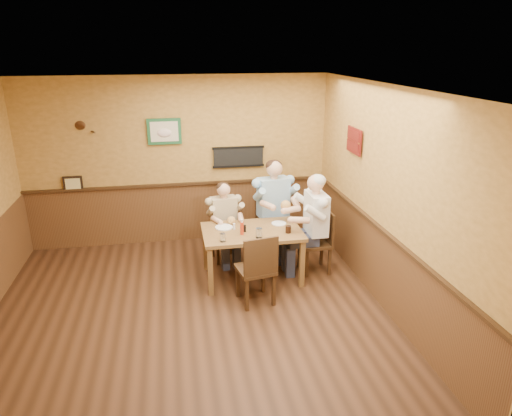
{
  "coord_description": "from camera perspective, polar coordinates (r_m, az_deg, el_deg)",
  "views": [
    {
      "loc": [
        -0.09,
        -5.01,
        3.23
      ],
      "look_at": [
        1.0,
        0.84,
        1.1
      ],
      "focal_mm": 32.0,
      "sensor_mm": 36.0,
      "label": 1
    }
  ],
  "objects": [
    {
      "name": "diner_white_elder",
      "position": [
        6.77,
        7.45,
        -2.64
      ],
      "size": [
        0.63,
        0.63,
        1.35
      ],
      "primitive_type": null,
      "rotation": [
        0.0,
        0.0,
        -1.56
      ],
      "color": "silver",
      "rests_on": "ground"
    },
    {
      "name": "pepper_shaker",
      "position": [
        6.42,
        -1.42,
        -2.57
      ],
      "size": [
        0.05,
        0.05,
        0.1
      ],
      "primitive_type": "cylinder",
      "rotation": [
        0.0,
        0.0,
        0.36
      ],
      "color": "black",
      "rests_on": "dining_table"
    },
    {
      "name": "diner_tan_shirt",
      "position": [
        7.13,
        -4.02,
        -2.23
      ],
      "size": [
        0.61,
        0.61,
        1.15
      ],
      "primitive_type": null,
      "rotation": [
        0.0,
        0.0,
        0.17
      ],
      "color": "tan",
      "rests_on": "ground"
    },
    {
      "name": "chair_back_left",
      "position": [
        7.2,
        -3.99,
        -3.5
      ],
      "size": [
        0.43,
        0.43,
        0.8
      ],
      "primitive_type": null,
      "rotation": [
        0.0,
        0.0,
        0.17
      ],
      "color": "#3B2513",
      "rests_on": "ground"
    },
    {
      "name": "water_glass_left",
      "position": [
        6.11,
        -4.18,
        -3.7
      ],
      "size": [
        0.09,
        0.09,
        0.11
      ],
      "primitive_type": "cylinder",
      "rotation": [
        0.0,
        0.0,
        -0.27
      ],
      "color": "white",
      "rests_on": "dining_table"
    },
    {
      "name": "diner_blue_polo",
      "position": [
        7.29,
        2.14,
        -0.59
      ],
      "size": [
        0.75,
        0.75,
        1.41
      ],
      "primitive_type": null,
      "rotation": [
        0.0,
        0.0,
        0.17
      ],
      "color": "#8BB3D1",
      "rests_on": "ground"
    },
    {
      "name": "plate_far_right",
      "position": [
        6.72,
        2.87,
        -1.93
      ],
      "size": [
        0.28,
        0.28,
        0.01
      ],
      "primitive_type": "cylinder",
      "rotation": [
        0.0,
        0.0,
        -0.41
      ],
      "color": "silver",
      "rests_on": "dining_table"
    },
    {
      "name": "chair_back_right",
      "position": [
        7.37,
        2.12,
        -2.13
      ],
      "size": [
        0.53,
        0.53,
        0.99
      ],
      "primitive_type": null,
      "rotation": [
        0.0,
        0.0,
        0.17
      ],
      "color": "#3B2513",
      "rests_on": "ground"
    },
    {
      "name": "room",
      "position": [
        5.41,
        -7.73,
        2.93
      ],
      "size": [
        5.02,
        5.03,
        2.81
      ],
      "color": "#321C0F",
      "rests_on": "ground"
    },
    {
      "name": "plate_far_left",
      "position": [
        6.58,
        -4.03,
        -2.42
      ],
      "size": [
        0.31,
        0.31,
        0.02
      ],
      "primitive_type": "cylinder",
      "rotation": [
        0.0,
        0.0,
        -0.23
      ],
      "color": "white",
      "rests_on": "dining_table"
    },
    {
      "name": "dining_table",
      "position": [
        6.52,
        -0.51,
        -3.54
      ],
      "size": [
        1.4,
        0.9,
        0.75
      ],
      "color": "brown",
      "rests_on": "ground"
    },
    {
      "name": "salt_shaker",
      "position": [
        6.5,
        -2.75,
        -2.32
      ],
      "size": [
        0.05,
        0.05,
        0.09
      ],
      "primitive_type": "cylinder",
      "rotation": [
        0.0,
        0.0,
        -0.32
      ],
      "color": "silver",
      "rests_on": "dining_table"
    },
    {
      "name": "cola_tumbler",
      "position": [
        6.4,
        4.05,
        -2.67
      ],
      "size": [
        0.09,
        0.09,
        0.1
      ],
      "primitive_type": "cylinder",
      "rotation": [
        0.0,
        0.0,
        -0.24
      ],
      "color": "black",
      "rests_on": "dining_table"
    },
    {
      "name": "water_glass_mid",
      "position": [
        6.22,
        0.37,
        -3.14
      ],
      "size": [
        0.1,
        0.1,
        0.13
      ],
      "primitive_type": "cylinder",
      "rotation": [
        0.0,
        0.0,
        -0.07
      ],
      "color": "silver",
      "rests_on": "dining_table"
    },
    {
      "name": "chair_near_side",
      "position": [
        5.99,
        -0.08,
        -7.46
      ],
      "size": [
        0.53,
        0.53,
        0.99
      ],
      "primitive_type": null,
      "rotation": [
        0.0,
        0.0,
        3.32
      ],
      "color": "#3B2513",
      "rests_on": "ground"
    },
    {
      "name": "hot_sauce_bottle",
      "position": [
        6.31,
        -1.77,
        -2.47
      ],
      "size": [
        0.05,
        0.05,
        0.2
      ],
      "primitive_type": "cylinder",
      "rotation": [
        0.0,
        0.0,
        0.07
      ],
      "color": "#B12E12",
      "rests_on": "dining_table"
    },
    {
      "name": "chair_right_end",
      "position": [
        6.85,
        7.38,
        -4.22
      ],
      "size": [
        0.44,
        0.44,
        0.95
      ],
      "primitive_type": null,
      "rotation": [
        0.0,
        0.0,
        -1.56
      ],
      "color": "#3B2513",
      "rests_on": "ground"
    }
  ]
}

